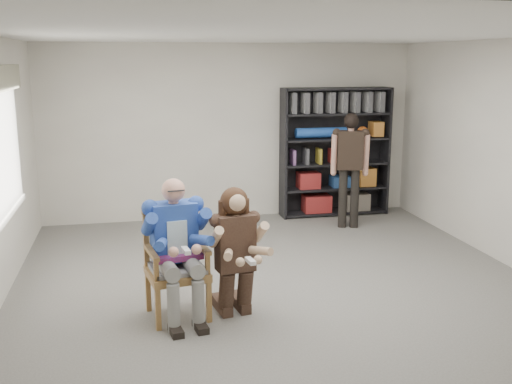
{
  "coord_description": "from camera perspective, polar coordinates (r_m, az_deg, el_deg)",
  "views": [
    {
      "loc": [
        -1.6,
        -5.98,
        2.55
      ],
      "look_at": [
        -0.2,
        0.6,
        1.05
      ],
      "focal_mm": 42.0,
      "sensor_mm": 36.0,
      "label": 1
    }
  ],
  "objects": [
    {
      "name": "room_shell",
      "position": [
        6.29,
        2.92,
        2.03
      ],
      "size": [
        6.0,
        7.0,
        2.8
      ],
      "primitive_type": null,
      "color": "beige",
      "rests_on": "ground"
    },
    {
      "name": "seated_man",
      "position": [
        5.99,
        -7.59,
        -5.38
      ],
      "size": [
        0.74,
        0.94,
        1.43
      ],
      "primitive_type": null,
      "rotation": [
        0.0,
        0.0,
        0.16
      ],
      "color": "#203596",
      "rests_on": "floor"
    },
    {
      "name": "standing_man",
      "position": [
        9.21,
        8.91,
        1.95
      ],
      "size": [
        0.6,
        0.44,
        1.76
      ],
      "primitive_type": null,
      "rotation": [
        0.0,
        0.0,
        -0.28
      ],
      "color": "black",
      "rests_on": "floor"
    },
    {
      "name": "kneeling_woman",
      "position": [
        5.96,
        -1.88,
        -5.97
      ],
      "size": [
        0.68,
        0.96,
        1.31
      ],
      "primitive_type": null,
      "rotation": [
        0.0,
        0.0,
        0.16
      ],
      "color": "#331F19",
      "rests_on": "floor"
    },
    {
      "name": "bookshelf",
      "position": [
        9.94,
        7.54,
        3.78
      ],
      "size": [
        1.8,
        0.38,
        2.1
      ],
      "primitive_type": null,
      "color": "black",
      "rests_on": "floor"
    },
    {
      "name": "window_left",
      "position": [
        7.17,
        -22.82,
        4.22
      ],
      "size": [
        0.16,
        2.0,
        1.75
      ],
      "primitive_type": null,
      "color": "white",
      "rests_on": "room_shell"
    },
    {
      "name": "floor",
      "position": [
        6.69,
        2.78,
        -9.84
      ],
      "size": [
        6.0,
        7.0,
        0.01
      ],
      "primitive_type": "cube",
      "color": "#605D59",
      "rests_on": "ground"
    },
    {
      "name": "armchair",
      "position": [
        6.04,
        -7.54,
        -6.87
      ],
      "size": [
        0.73,
        0.71,
        1.1
      ],
      "primitive_type": null,
      "rotation": [
        0.0,
        0.0,
        0.16
      ],
      "color": "olive",
      "rests_on": "floor"
    }
  ]
}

